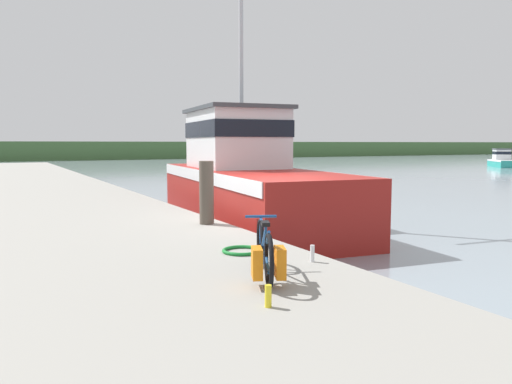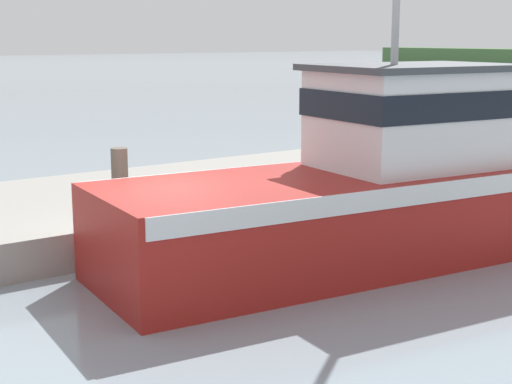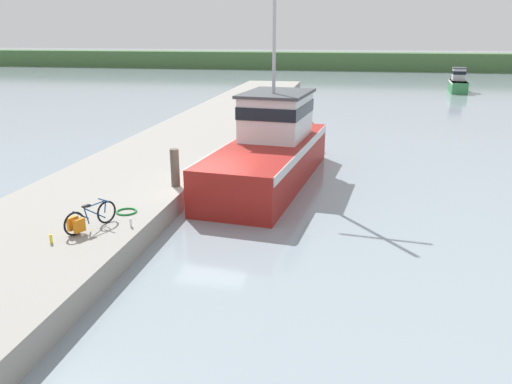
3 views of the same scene
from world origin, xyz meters
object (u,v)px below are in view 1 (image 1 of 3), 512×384
(boat_blue_far, at_px, (502,160))
(water_bottle_by_bike, at_px, (312,253))
(fishing_boat_main, at_px, (243,178))
(boat_orange_near, at_px, (214,158))
(bicycle_touring, at_px, (266,253))
(water_bottle_on_curb, at_px, (268,296))
(mooring_post, at_px, (207,193))

(boat_blue_far, distance_m, water_bottle_by_bike, 51.81)
(fishing_boat_main, height_order, boat_orange_near, fishing_boat_main)
(boat_orange_near, distance_m, bicycle_touring, 47.46)
(boat_blue_far, relative_size, water_bottle_on_curb, 22.18)
(bicycle_touring, height_order, water_bottle_on_curb, bicycle_touring)
(fishing_boat_main, xyz_separation_m, water_bottle_on_curb, (-4.41, -9.52, -0.54))
(fishing_boat_main, xyz_separation_m, mooring_post, (-2.88, -4.07, 0.02))
(bicycle_touring, distance_m, water_bottle_on_curb, 1.11)
(fishing_boat_main, height_order, boat_blue_far, fishing_boat_main)
(water_bottle_by_bike, bearing_deg, fishing_boat_main, 70.57)
(boat_orange_near, xyz_separation_m, mooring_post, (-16.93, -39.44, 0.51))
(mooring_post, distance_m, water_bottle_on_curb, 5.69)
(fishing_boat_main, relative_size, water_bottle_by_bike, 47.00)
(boat_blue_far, xyz_separation_m, water_bottle_on_curb, (-44.99, -29.77, 0.16))
(fishing_boat_main, height_order, water_bottle_on_curb, fishing_boat_main)
(fishing_boat_main, bearing_deg, water_bottle_on_curb, -108.36)
(boat_orange_near, height_order, water_bottle_on_curb, boat_orange_near)
(water_bottle_on_curb, distance_m, water_bottle_by_bike, 2.16)
(boat_blue_far, height_order, mooring_post, mooring_post)
(water_bottle_by_bike, bearing_deg, boat_orange_near, 68.75)
(boat_orange_near, bearing_deg, boat_blue_far, -24.64)
(bicycle_touring, bearing_deg, water_bottle_by_bike, 48.82)
(fishing_boat_main, distance_m, boat_orange_near, 38.07)
(boat_blue_far, relative_size, water_bottle_by_bike, 21.29)
(boat_blue_far, xyz_separation_m, boat_orange_near, (-26.52, 15.12, 0.22))
(fishing_boat_main, bearing_deg, boat_orange_near, 74.85)
(water_bottle_on_curb, bearing_deg, mooring_post, 74.34)
(boat_orange_near, bearing_deg, mooring_post, -108.18)
(fishing_boat_main, distance_m, water_bottle_by_bike, 8.54)
(boat_blue_far, xyz_separation_m, water_bottle_by_bike, (-43.41, -28.29, 0.17))
(boat_blue_far, relative_size, bicycle_touring, 3.24)
(bicycle_touring, relative_size, mooring_post, 1.21)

